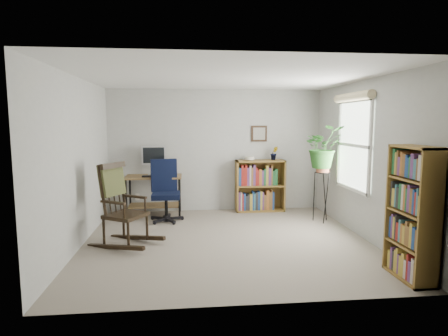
{
  "coord_description": "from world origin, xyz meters",
  "views": [
    {
      "loc": [
        -0.6,
        -5.4,
        1.77
      ],
      "look_at": [
        0.0,
        0.4,
        1.05
      ],
      "focal_mm": 30.0,
      "sensor_mm": 36.0,
      "label": 1
    }
  ],
  "objects": [
    {
      "name": "low_bookshelf",
      "position": [
        0.87,
        1.82,
        0.51
      ],
      "size": [
        0.97,
        0.32,
        1.02
      ],
      "primitive_type": null,
      "color": "olive",
      "rests_on": "floor"
    },
    {
      "name": "wall_left",
      "position": [
        -2.1,
        0.0,
        1.2
      ],
      "size": [
        0.0,
        4.0,
        2.4
      ],
      "primitive_type": "cube",
      "color": "#AFAFAB",
      "rests_on": "ground"
    },
    {
      "name": "potted_plant_small",
      "position": [
        1.15,
        1.83,
        1.08
      ],
      "size": [
        0.13,
        0.24,
        0.11
      ],
      "primitive_type": "imported",
      "color": "#255C20",
      "rests_on": "low_bookshelf"
    },
    {
      "name": "framed_picture",
      "position": [
        0.87,
        1.97,
        1.54
      ],
      "size": [
        0.32,
        0.04,
        0.32
      ],
      "primitive_type": null,
      "color": "black",
      "rests_on": "wall_back"
    },
    {
      "name": "office_chair",
      "position": [
        -0.95,
        1.21,
        0.56
      ],
      "size": [
        0.72,
        0.72,
        1.12
      ],
      "primitive_type": null,
      "rotation": [
        0.0,
        0.0,
        0.2
      ],
      "color": "black",
      "rests_on": "floor"
    },
    {
      "name": "wall_right",
      "position": [
        2.1,
        0.0,
        1.2
      ],
      "size": [
        0.0,
        4.0,
        2.4
      ],
      "primitive_type": "cube",
      "color": "#AFAFAB",
      "rests_on": "ground"
    },
    {
      "name": "desk",
      "position": [
        -1.21,
        1.7,
        0.38
      ],
      "size": [
        1.05,
        0.58,
        0.76
      ],
      "primitive_type": null,
      "color": "brown",
      "rests_on": "floor"
    },
    {
      "name": "plant_stand",
      "position": [
        1.8,
        0.92,
        0.52
      ],
      "size": [
        0.36,
        0.36,
        1.04
      ],
      "primitive_type": null,
      "rotation": [
        0.0,
        0.0,
        0.28
      ],
      "color": "black",
      "rests_on": "floor"
    },
    {
      "name": "wall_back",
      "position": [
        0.0,
        2.0,
        1.2
      ],
      "size": [
        4.2,
        0.0,
        2.4
      ],
      "primitive_type": "cube",
      "color": "#AFAFAB",
      "rests_on": "ground"
    },
    {
      "name": "monitor",
      "position": [
        -1.21,
        1.84,
        1.04
      ],
      "size": [
        0.46,
        0.16,
        0.56
      ],
      "primitive_type": null,
      "color": "silver",
      "rests_on": "desk"
    },
    {
      "name": "ceiling",
      "position": [
        0.0,
        0.0,
        2.4
      ],
      "size": [
        4.2,
        4.0,
        0.0
      ],
      "primitive_type": "cube",
      "color": "silver",
      "rests_on": "ground"
    },
    {
      "name": "spider_plant",
      "position": [
        1.8,
        0.92,
        1.7
      ],
      "size": [
        1.69,
        1.88,
        1.46
      ],
      "primitive_type": "imported",
      "color": "#255C20",
      "rests_on": "plant_stand"
    },
    {
      "name": "window",
      "position": [
        2.06,
        0.3,
        1.4
      ],
      "size": [
        0.12,
        1.2,
        1.5
      ],
      "primitive_type": null,
      "color": "white",
      "rests_on": "wall_right"
    },
    {
      "name": "floor",
      "position": [
        0.0,
        0.0,
        0.0
      ],
      "size": [
        4.2,
        4.0,
        0.0
      ],
      "primitive_type": "cube",
      "color": "gray",
      "rests_on": "ground"
    },
    {
      "name": "rocking_chair",
      "position": [
        -1.46,
        -0.04,
        0.61
      ],
      "size": [
        1.22,
        1.08,
        1.21
      ],
      "primitive_type": null,
      "rotation": [
        0.0,
        0.0,
        1.02
      ],
      "color": "black",
      "rests_on": "floor"
    },
    {
      "name": "keyboard",
      "position": [
        -1.21,
        1.58,
        0.77
      ],
      "size": [
        0.4,
        0.15,
        0.02
      ],
      "primitive_type": "cube",
      "color": "black",
      "rests_on": "desk"
    },
    {
      "name": "wall_front",
      "position": [
        0.0,
        -2.0,
        1.2
      ],
      "size": [
        4.2,
        0.0,
        2.4
      ],
      "primitive_type": "cube",
      "color": "#AFAFAB",
      "rests_on": "ground"
    },
    {
      "name": "tall_bookshelf",
      "position": [
        1.92,
        -1.56,
        0.76
      ],
      "size": [
        0.28,
        0.66,
        1.51
      ],
      "primitive_type": null,
      "color": "olive",
      "rests_on": "floor"
    }
  ]
}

